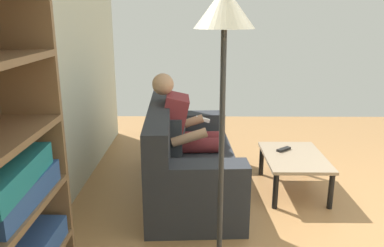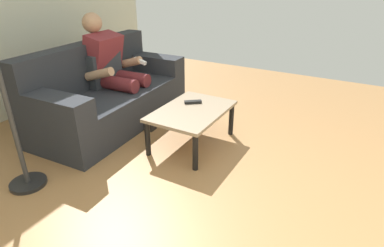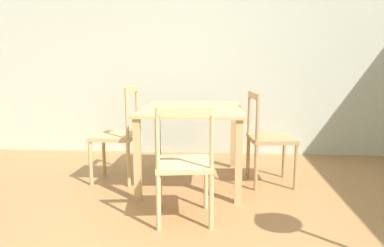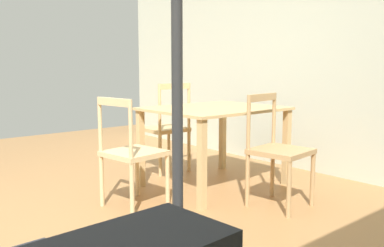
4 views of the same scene
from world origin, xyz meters
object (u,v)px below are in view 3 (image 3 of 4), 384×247
Objects in this scene: dining_chair_facing_couch at (184,164)px; dining_chair_by_doorway at (118,135)px; dining_table at (192,119)px; dining_chair_near_wall at (269,138)px.

dining_chair_by_doorway is (-0.92, -0.76, 0.02)m from dining_chair_facing_couch.
dining_table is 1.23× the size of dining_chair_by_doorway.
dining_chair_near_wall is 1.51m from dining_chair_by_doorway.
dining_chair_near_wall is 1.19m from dining_chair_facing_couch.
dining_chair_by_doorway reaches higher than dining_chair_near_wall.
dining_chair_near_wall is (0.00, 0.76, -0.18)m from dining_table.
dining_chair_facing_couch reaches higher than dining_table.
dining_chair_facing_couch is at bearing -39.17° from dining_chair_near_wall.
dining_chair_facing_couch is 1.20m from dining_chair_by_doorway.
dining_table is at bearing -179.75° from dining_chair_facing_couch.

